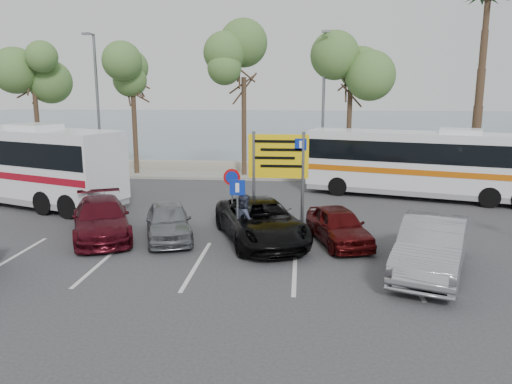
# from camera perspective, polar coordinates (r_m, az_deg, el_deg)

# --- Properties ---
(ground) EXTENTS (120.00, 120.00, 0.00)m
(ground) POSITION_cam_1_polar(r_m,az_deg,el_deg) (15.78, -1.72, -7.20)
(ground) COLOR #323234
(ground) RESTS_ON ground
(kerb_strip) EXTENTS (44.00, 2.40, 0.15)m
(kerb_strip) POSITION_cam_1_polar(r_m,az_deg,el_deg) (29.31, 1.56, 1.84)
(kerb_strip) COLOR gray
(kerb_strip) RESTS_ON ground
(seawall) EXTENTS (48.00, 0.80, 0.60)m
(seawall) POSITION_cam_1_polar(r_m,az_deg,el_deg) (31.24, 1.80, 2.87)
(seawall) COLOR #A59784
(seawall) RESTS_ON ground
(sea) EXTENTS (140.00, 140.00, 0.00)m
(sea) POSITION_cam_1_polar(r_m,az_deg,el_deg) (75.01, 3.84, 7.82)
(sea) COLOR #475E72
(sea) RESTS_ON ground
(tree_far_left) EXTENTS (3.20, 3.20, 7.60)m
(tree_far_left) POSITION_cam_1_polar(r_m,az_deg,el_deg) (32.89, -24.19, 12.86)
(tree_far_left) COLOR #382619
(tree_far_left) RESTS_ON kerb_strip
(tree_left) EXTENTS (3.20, 3.20, 7.20)m
(tree_left) POSITION_cam_1_polar(r_m,az_deg,el_deg) (30.45, -13.98, 13.08)
(tree_left) COLOR #382619
(tree_left) RESTS_ON kerb_strip
(tree_mid) EXTENTS (3.20, 3.20, 8.00)m
(tree_mid) POSITION_cam_1_polar(r_m,az_deg,el_deg) (29.04, -1.42, 14.78)
(tree_mid) COLOR #382619
(tree_mid) RESTS_ON kerb_strip
(tree_right) EXTENTS (3.20, 3.20, 7.40)m
(tree_right) POSITION_cam_1_polar(r_m,az_deg,el_deg) (28.96, 10.82, 13.62)
(tree_right) COLOR #382619
(tree_right) RESTS_ON kerb_strip
(street_lamp_left) EXTENTS (0.45, 1.15, 8.01)m
(street_lamp_left) POSITION_cam_1_polar(r_m,az_deg,el_deg) (30.70, -17.73, 10.23)
(street_lamp_left) COLOR slate
(street_lamp_left) RESTS_ON kerb_strip
(street_lamp_right) EXTENTS (0.45, 1.15, 8.01)m
(street_lamp_right) POSITION_cam_1_polar(r_m,az_deg,el_deg) (28.36, 7.72, 10.60)
(street_lamp_right) COLOR slate
(street_lamp_right) RESTS_ON kerb_strip
(direction_sign) EXTENTS (2.20, 0.12, 3.60)m
(direction_sign) POSITION_cam_1_polar(r_m,az_deg,el_deg) (18.23, 2.58, 3.25)
(direction_sign) COLOR slate
(direction_sign) RESTS_ON ground
(sign_no_stop) EXTENTS (0.60, 0.08, 2.35)m
(sign_no_stop) POSITION_cam_1_polar(r_m,az_deg,el_deg) (17.73, -2.75, 0.20)
(sign_no_stop) COLOR slate
(sign_no_stop) RESTS_ON ground
(sign_parking) EXTENTS (0.50, 0.07, 2.25)m
(sign_parking) POSITION_cam_1_polar(r_m,az_deg,el_deg) (16.16, -2.12, -1.33)
(sign_parking) COLOR slate
(sign_parking) RESTS_ON ground
(lane_markings) EXTENTS (12.02, 4.20, 0.01)m
(lane_markings) POSITION_cam_1_polar(r_m,az_deg,el_deg) (15.03, -6.55, -8.25)
(lane_markings) COLOR silver
(lane_markings) RESTS_ON ground
(coach_bus_left) EXTENTS (11.72, 6.51, 3.62)m
(coach_bus_left) POSITION_cam_1_polar(r_m,az_deg,el_deg) (25.31, -26.19, 2.73)
(coach_bus_left) COLOR white
(coach_bus_left) RESTS_ON ground
(coach_bus_right) EXTENTS (10.87, 5.25, 3.32)m
(coach_bus_right) POSITION_cam_1_polar(r_m,az_deg,el_deg) (24.87, 18.37, 2.88)
(coach_bus_right) COLOR white
(coach_bus_right) RESTS_ON ground
(car_silver_a) EXTENTS (2.55, 3.99, 1.27)m
(car_silver_a) POSITION_cam_1_polar(r_m,az_deg,el_deg) (17.52, -9.98, -3.28)
(car_silver_a) COLOR slate
(car_silver_a) RESTS_ON ground
(car_maroon) EXTENTS (3.57, 4.96, 1.33)m
(car_maroon) POSITION_cam_1_polar(r_m,az_deg,el_deg) (18.28, -17.28, -2.90)
(car_maroon) COLOR #4C0C16
(car_maroon) RESTS_ON ground
(car_red) EXTENTS (2.40, 3.89, 1.24)m
(car_red) POSITION_cam_1_polar(r_m,az_deg,el_deg) (16.97, 9.41, -3.80)
(car_red) COLOR #45090A
(car_red) RESTS_ON ground
(suv_black) EXTENTS (3.96, 5.58, 1.41)m
(suv_black) POSITION_cam_1_polar(r_m,az_deg,el_deg) (16.95, 0.55, -3.35)
(suv_black) COLOR black
(suv_black) RESTS_ON ground
(car_silver_b) EXTENTS (3.21, 5.05, 1.57)m
(car_silver_b) POSITION_cam_1_polar(r_m,az_deg,el_deg) (14.86, 19.46, -5.91)
(car_silver_b) COLOR gray
(car_silver_b) RESTS_ON ground
(pedestrian_far) EXTENTS (0.87, 1.00, 1.75)m
(pedestrian_far) POSITION_cam_1_polar(r_m,az_deg,el_deg) (16.48, -1.32, -3.19)
(pedestrian_far) COLOR #32374B
(pedestrian_far) RESTS_ON ground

